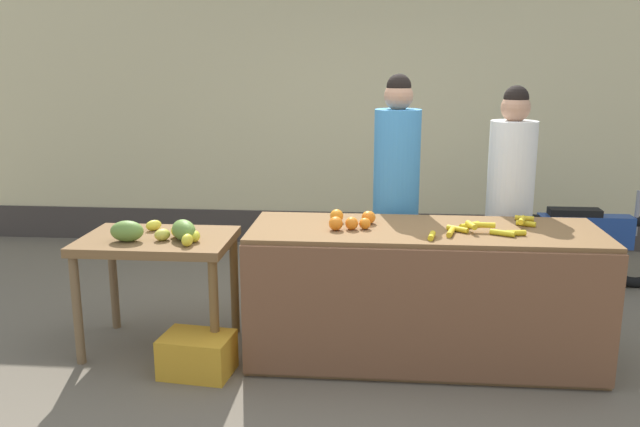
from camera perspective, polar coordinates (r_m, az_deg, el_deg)
name	(u,v)px	position (r m, az deg, el deg)	size (l,w,h in m)	color
ground_plane	(360,354)	(4.62, 3.49, -12.03)	(24.00, 24.00, 0.00)	#665B4C
market_wall_back	(370,93)	(7.07, 4.35, 10.40)	(9.09, 0.23, 3.34)	beige
fruit_stall_counter	(422,294)	(4.45, 8.87, -6.93)	(2.28, 0.81, 0.90)	brown
side_table_wooden	(158,252)	(4.62, -13.89, -3.28)	(1.01, 0.70, 0.80)	brown
banana_bunch_pile	(486,227)	(4.33, 14.20, -1.17)	(0.76, 0.62, 0.07)	gold
orange_pile	(353,220)	(4.33, 2.88, -0.55)	(0.31, 0.30, 0.09)	orange
mango_papaya_pile	(161,231)	(4.47, -13.65, -1.51)	(0.61, 0.49, 0.14)	#D2CA44
vendor_woman_blue_shirt	(396,200)	(4.94, 6.59, 1.13)	(0.34, 0.34, 1.87)	#33333D
vendor_woman_white_shirt	(509,207)	(5.07, 16.06, 0.53)	(0.34, 0.34, 1.79)	#33333D
parked_motorcycle	(583,242)	(6.25, 21.85, -2.35)	(1.60, 0.18, 0.88)	black
produce_crate	(197,355)	(4.37, -10.58, -11.93)	(0.44, 0.32, 0.26)	gold
produce_sack	(285,274)	(5.31, -3.07, -5.26)	(0.36, 0.30, 0.58)	tan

